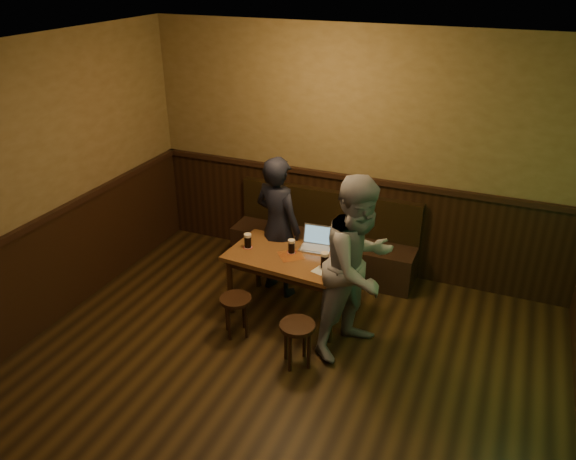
% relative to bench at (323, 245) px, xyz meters
% --- Properties ---
extents(room, '(5.04, 6.04, 2.84)m').
position_rel_bench_xyz_m(room, '(0.28, -2.53, 0.89)').
color(room, black).
rests_on(room, ground).
extents(bench, '(2.20, 0.50, 0.95)m').
position_rel_bench_xyz_m(bench, '(0.00, 0.00, 0.00)').
color(bench, black).
rests_on(bench, ground).
extents(pub_table, '(1.32, 0.82, 0.69)m').
position_rel_bench_xyz_m(pub_table, '(0.00, -1.00, 0.28)').
color(pub_table, brown).
rests_on(pub_table, ground).
extents(stool_left, '(0.36, 0.36, 0.42)m').
position_rel_bench_xyz_m(stool_left, '(-0.35, -1.57, 0.03)').
color(stool_left, black).
rests_on(stool_left, ground).
extents(stool_right, '(0.38, 0.38, 0.44)m').
position_rel_bench_xyz_m(stool_right, '(0.38, -1.76, 0.04)').
color(stool_right, black).
rests_on(stool_right, ground).
extents(pint_left, '(0.10, 0.10, 0.16)m').
position_rel_bench_xyz_m(pint_left, '(-0.48, -1.01, 0.45)').
color(pint_left, maroon).
rests_on(pint_left, pub_table).
extents(pint_mid, '(0.10, 0.10, 0.15)m').
position_rel_bench_xyz_m(pint_mid, '(-0.02, -0.95, 0.45)').
color(pint_mid, maroon).
rests_on(pint_mid, pub_table).
extents(pint_right, '(0.11, 0.11, 0.16)m').
position_rel_bench_xyz_m(pint_right, '(0.39, -1.10, 0.45)').
color(pint_right, maroon).
rests_on(pint_right, pub_table).
extents(laptop, '(0.33, 0.27, 0.22)m').
position_rel_bench_xyz_m(laptop, '(0.17, -0.73, 0.43)').
color(laptop, silver).
rests_on(laptop, pub_table).
extents(menu, '(0.25, 0.20, 0.00)m').
position_rel_bench_xyz_m(menu, '(0.42, -1.18, 0.37)').
color(menu, silver).
rests_on(menu, pub_table).
extents(person_suit, '(0.66, 0.53, 1.58)m').
position_rel_bench_xyz_m(person_suit, '(-0.30, -0.65, 0.48)').
color(person_suit, black).
rests_on(person_suit, ground).
extents(person_grey, '(0.96, 1.05, 1.75)m').
position_rel_bench_xyz_m(person_grey, '(0.79, -1.29, 0.57)').
color(person_grey, gray).
rests_on(person_grey, ground).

